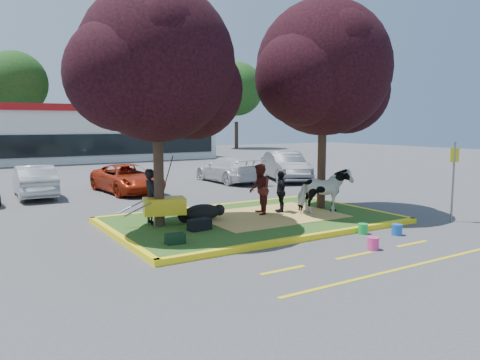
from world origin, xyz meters
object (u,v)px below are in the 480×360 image
wheelbarrow (165,206)px  calf (202,213)px  cow (324,191)px  handler (151,196)px  car_silver (34,181)px  bucket_pink (373,243)px  sign_post (454,173)px  bucket_blue (397,230)px  bucket_green (363,229)px

wheelbarrow → calf: bearing=13.7°
cow → handler: (-5.18, 1.45, 0.07)m
calf → wheelbarrow: 1.18m
car_silver → wheelbarrow: bearing=106.2°
calf → car_silver: 9.05m
bucket_pink → sign_post: bearing=12.4°
sign_post → bucket_blue: size_ratio=8.21×
sign_post → bucket_pink: 4.78m
calf → handler: bearing=155.4°
calf → bucket_blue: bearing=-50.9°
calf → handler: (-1.38, 0.44, 0.53)m
bucket_blue → car_silver: car_silver is taller
cow → calf: size_ratio=1.49×
calf → wheelbarrow: bearing=171.7°
bucket_pink → bucket_blue: same height
cow → calf: (-3.80, 1.00, -0.47)m
bucket_green → bucket_pink: 1.60m
bucket_green → car_silver: 13.33m
bucket_green → bucket_blue: (0.67, -0.58, 0.01)m
calf → wheelbarrow: (-1.14, 0.03, 0.29)m
bucket_pink → wheelbarrow: bearing=127.2°
calf → bucket_pink: size_ratio=3.81×
wheelbarrow → bucket_pink: bearing=-37.7°
cow → bucket_blue: bearing=-165.4°
car_silver → cow: bearing=128.7°
cow → sign_post: bearing=-117.5°
bucket_pink → car_silver: size_ratio=0.07×
calf → cow: bearing=-21.7°
bucket_pink → handler: bearing=126.6°
wheelbarrow → car_silver: car_silver is taller
wheelbarrow → car_silver: 8.66m
calf → car_silver: car_silver is taller
bucket_green → bucket_blue: bucket_blue is taller
cow → calf: cow is taller
handler → wheelbarrow: size_ratio=0.76×
bucket_blue → calf: bearing=136.1°
handler → bucket_green: size_ratio=5.54×
sign_post → bucket_green: sign_post is taller
car_silver → bucket_green: bearing=121.2°
wheelbarrow → car_silver: (-2.16, 8.39, -0.03)m
wheelbarrow → bucket_green: size_ratio=7.27×
bucket_green → bucket_pink: bearing=-128.1°
sign_post → car_silver: 15.57m
calf → handler: 1.55m
bucket_pink → car_silver: 14.02m
car_silver → bucket_pink: bearing=115.1°
sign_post → cow: bearing=149.4°
handler → cow: bearing=-104.4°
cow → calf: bearing=87.6°
sign_post → bucket_green: bearing=-175.1°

